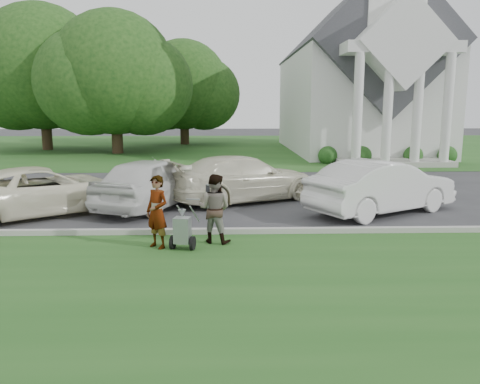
{
  "coord_description": "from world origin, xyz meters",
  "views": [
    {
      "loc": [
        -0.32,
        -11.07,
        3.22
      ],
      "look_at": [
        -0.01,
        0.0,
        1.2
      ],
      "focal_mm": 35.0,
      "sensor_mm": 36.0,
      "label": 1
    }
  ],
  "objects_px": {
    "tree_far": "(42,73)",
    "car_b": "(152,182)",
    "person_left": "(157,213)",
    "car_c": "(244,178)",
    "car_a": "(42,191)",
    "person_right": "(215,209)",
    "parking_meter_near": "(208,204)",
    "striping_cart": "(183,231)",
    "tree_left": "(114,79)",
    "tree_back": "(184,89)",
    "car_d": "(382,187)",
    "church": "(357,68)"
  },
  "relations": [
    {
      "from": "tree_far",
      "to": "tree_back",
      "type": "relative_size",
      "value": 1.21
    },
    {
      "from": "striping_cart",
      "to": "person_left",
      "type": "relative_size",
      "value": 0.69
    },
    {
      "from": "tree_back",
      "to": "car_d",
      "type": "distance_m",
      "value": 28.65
    },
    {
      "from": "church",
      "to": "car_b",
      "type": "relative_size",
      "value": 4.96
    },
    {
      "from": "person_left",
      "to": "car_d",
      "type": "height_order",
      "value": "person_left"
    },
    {
      "from": "tree_left",
      "to": "tree_back",
      "type": "distance_m",
      "value": 8.95
    },
    {
      "from": "tree_far",
      "to": "person_right",
      "type": "bearing_deg",
      "value": -62.01
    },
    {
      "from": "parking_meter_near",
      "to": "car_c",
      "type": "xyz_separation_m",
      "value": [
        1.04,
        4.7,
        -0.08
      ]
    },
    {
      "from": "car_a",
      "to": "car_c",
      "type": "xyz_separation_m",
      "value": [
        6.16,
        1.92,
        0.06
      ]
    },
    {
      "from": "tree_far",
      "to": "parking_meter_near",
      "type": "relative_size",
      "value": 8.53
    },
    {
      "from": "car_d",
      "to": "tree_left",
      "type": "bearing_deg",
      "value": 3.12
    },
    {
      "from": "tree_left",
      "to": "parking_meter_near",
      "type": "height_order",
      "value": "tree_left"
    },
    {
      "from": "parking_meter_near",
      "to": "tree_back",
      "type": "bearing_deg",
      "value": 96.16
    },
    {
      "from": "parking_meter_near",
      "to": "person_left",
      "type": "bearing_deg",
      "value": -145.04
    },
    {
      "from": "parking_meter_near",
      "to": "church",
      "type": "bearing_deg",
      "value": 66.87
    },
    {
      "from": "person_right",
      "to": "car_a",
      "type": "relative_size",
      "value": 0.32
    },
    {
      "from": "tree_back",
      "to": "car_a",
      "type": "height_order",
      "value": "tree_back"
    },
    {
      "from": "church",
      "to": "striping_cart",
      "type": "height_order",
      "value": "church"
    },
    {
      "from": "person_left",
      "to": "person_right",
      "type": "relative_size",
      "value": 1.02
    },
    {
      "from": "striping_cart",
      "to": "car_c",
      "type": "bearing_deg",
      "value": 85.93
    },
    {
      "from": "church",
      "to": "car_b",
      "type": "xyz_separation_m",
      "value": [
        -11.75,
        -19.19,
        -5.11
      ]
    },
    {
      "from": "tree_far",
      "to": "car_d",
      "type": "relative_size",
      "value": 2.35
    },
    {
      "from": "tree_left",
      "to": "person_left",
      "type": "distance_m",
      "value": 23.79
    },
    {
      "from": "person_right",
      "to": "parking_meter_near",
      "type": "distance_m",
      "value": 0.43
    },
    {
      "from": "tree_left",
      "to": "car_d",
      "type": "relative_size",
      "value": 2.14
    },
    {
      "from": "tree_far",
      "to": "person_left",
      "type": "height_order",
      "value": "tree_far"
    },
    {
      "from": "tree_far",
      "to": "striping_cart",
      "type": "xyz_separation_m",
      "value": [
        12.67,
        -25.73,
        -5.26
      ]
    },
    {
      "from": "car_a",
      "to": "car_b",
      "type": "distance_m",
      "value": 3.3
    },
    {
      "from": "tree_far",
      "to": "car_a",
      "type": "height_order",
      "value": "tree_far"
    },
    {
      "from": "tree_left",
      "to": "parking_meter_near",
      "type": "relative_size",
      "value": 7.79
    },
    {
      "from": "person_left",
      "to": "car_c",
      "type": "bearing_deg",
      "value": 106.46
    },
    {
      "from": "striping_cart",
      "to": "tree_back",
      "type": "bearing_deg",
      "value": 106.66
    },
    {
      "from": "car_b",
      "to": "car_d",
      "type": "xyz_separation_m",
      "value": [
        7.16,
        -1.04,
        -0.01
      ]
    },
    {
      "from": "tree_far",
      "to": "car_d",
      "type": "height_order",
      "value": "tree_far"
    },
    {
      "from": "person_right",
      "to": "parking_meter_near",
      "type": "height_order",
      "value": "person_right"
    },
    {
      "from": "car_b",
      "to": "church",
      "type": "bearing_deg",
      "value": -100.55
    },
    {
      "from": "car_a",
      "to": "car_c",
      "type": "height_order",
      "value": "car_c"
    },
    {
      "from": "tree_left",
      "to": "tree_far",
      "type": "xyz_separation_m",
      "value": [
        -6.0,
        3.0,
        0.58
      ]
    },
    {
      "from": "person_left",
      "to": "car_a",
      "type": "height_order",
      "value": "person_left"
    },
    {
      "from": "tree_left",
      "to": "car_b",
      "type": "distance_m",
      "value": 19.29
    },
    {
      "from": "person_right",
      "to": "tree_far",
      "type": "bearing_deg",
      "value": -42.07
    },
    {
      "from": "car_d",
      "to": "person_left",
      "type": "bearing_deg",
      "value": 88.95
    },
    {
      "from": "person_right",
      "to": "car_b",
      "type": "distance_m",
      "value": 4.65
    },
    {
      "from": "church",
      "to": "car_a",
      "type": "xyz_separation_m",
      "value": [
        -14.91,
        -20.15,
        -5.21
      ]
    },
    {
      "from": "church",
      "to": "tree_far",
      "type": "relative_size",
      "value": 2.07
    },
    {
      "from": "person_right",
      "to": "car_a",
      "type": "bearing_deg",
      "value": -11.07
    },
    {
      "from": "tree_left",
      "to": "striping_cart",
      "type": "relative_size",
      "value": 9.21
    },
    {
      "from": "tree_back",
      "to": "car_b",
      "type": "xyz_separation_m",
      "value": [
        1.26,
        -26.06,
        -3.9
      ]
    },
    {
      "from": "tree_far",
      "to": "car_b",
      "type": "bearing_deg",
      "value": -61.87
    },
    {
      "from": "church",
      "to": "car_a",
      "type": "height_order",
      "value": "church"
    }
  ]
}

